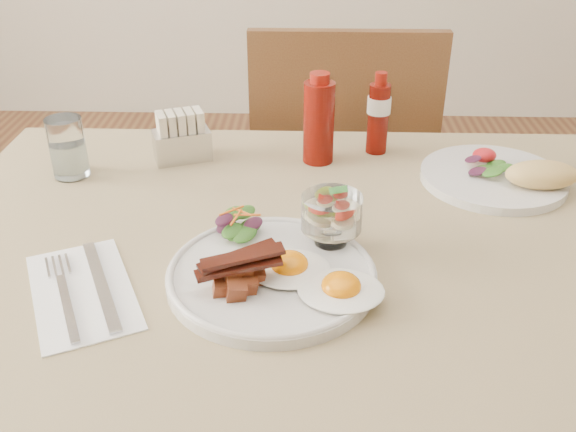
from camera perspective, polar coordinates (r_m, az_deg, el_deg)
name	(u,v)px	position (r m, az deg, el deg)	size (l,w,h in m)	color
table	(359,298)	(0.98, 6.33, -7.27)	(1.33, 0.88, 0.75)	brown
chair_far	(339,181)	(1.62, 4.58, 3.08)	(0.42, 0.42, 0.93)	brown
main_plate	(272,276)	(0.86, -1.47, -5.34)	(0.28, 0.28, 0.02)	silver
fried_eggs	(315,277)	(0.83, 2.37, -5.45)	(0.18, 0.15, 0.03)	white
bacon_potato_pile	(238,273)	(0.81, -4.43, -5.04)	(0.12, 0.08, 0.05)	maroon
side_salad	(240,225)	(0.92, -4.33, -0.83)	(0.08, 0.07, 0.04)	#215015
fruit_cup	(332,213)	(0.89, 3.91, 0.28)	(0.09, 0.09, 0.09)	white
second_plate	(504,176)	(1.16, 18.68, 3.42)	(0.25, 0.25, 0.06)	silver
ketchup_bottle	(319,121)	(1.16, 2.75, 8.44)	(0.06, 0.06, 0.17)	#590A05
hot_sauce_bottle	(378,114)	(1.21, 8.04, 8.94)	(0.06, 0.06, 0.15)	#590A05
sugar_caddy	(182,139)	(1.20, -9.44, 6.77)	(0.11, 0.09, 0.09)	#BABABF
water_glass	(68,151)	(1.18, -18.95, 5.48)	(0.06, 0.06, 0.11)	white
napkin_cutlery	(84,290)	(0.88, -17.70, -6.31)	(0.21, 0.25, 0.01)	white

